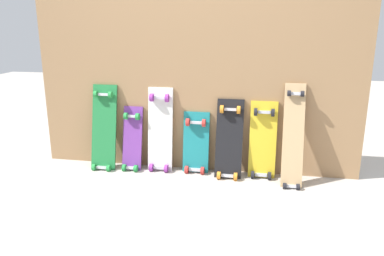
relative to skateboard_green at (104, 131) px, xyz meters
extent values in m
plane|color=#B2AAA0|center=(0.82, 0.05, -0.34)|extent=(12.00, 12.00, 0.00)
cube|color=#99724C|center=(0.82, 0.12, 0.54)|extent=(2.85, 0.04, 1.77)
cube|color=#1E7238|center=(0.00, 0.01, 0.00)|extent=(0.23, 0.19, 0.82)
cube|color=#B7B7BF|center=(0.00, -0.09, -0.32)|extent=(0.10, 0.04, 0.03)
cube|color=#B7B7BF|center=(0.00, 0.05, 0.33)|extent=(0.10, 0.04, 0.03)
cylinder|color=#268C3F|center=(-0.07, -0.11, -0.31)|extent=(0.03, 0.06, 0.06)
cylinder|color=#268C3F|center=(0.07, -0.11, -0.31)|extent=(0.03, 0.06, 0.06)
cylinder|color=#268C3F|center=(-0.07, 0.03, 0.33)|extent=(0.03, 0.06, 0.06)
cylinder|color=#268C3F|center=(0.07, 0.03, 0.33)|extent=(0.03, 0.06, 0.06)
cube|color=#6B338C|center=(0.26, 0.02, -0.10)|extent=(0.18, 0.16, 0.63)
cube|color=#B7B7BF|center=(0.26, -0.05, -0.32)|extent=(0.08, 0.04, 0.03)
cube|color=#B7B7BF|center=(0.26, 0.05, 0.14)|extent=(0.08, 0.04, 0.03)
cylinder|color=#268C3F|center=(0.20, -0.07, -0.31)|extent=(0.03, 0.06, 0.06)
cylinder|color=#268C3F|center=(0.31, -0.07, -0.31)|extent=(0.03, 0.06, 0.06)
cylinder|color=#268C3F|center=(0.20, 0.03, 0.14)|extent=(0.03, 0.06, 0.06)
cylinder|color=#268C3F|center=(0.31, 0.03, 0.14)|extent=(0.03, 0.06, 0.06)
cube|color=silver|center=(0.52, 0.05, 0.00)|extent=(0.22, 0.11, 0.80)
cube|color=#B7B7BF|center=(0.52, -0.02, -0.31)|extent=(0.10, 0.04, 0.03)
cube|color=#B7B7BF|center=(0.52, 0.06, 0.31)|extent=(0.10, 0.04, 0.03)
cylinder|color=purple|center=(0.45, -0.03, -0.31)|extent=(0.03, 0.07, 0.07)
cylinder|color=purple|center=(0.58, -0.03, -0.31)|extent=(0.03, 0.07, 0.07)
cylinder|color=purple|center=(0.45, 0.04, 0.32)|extent=(0.03, 0.07, 0.07)
cylinder|color=purple|center=(0.58, 0.04, 0.32)|extent=(0.03, 0.07, 0.07)
cube|color=#197A7F|center=(0.84, 0.05, -0.11)|extent=(0.23, 0.10, 0.60)
cube|color=#B7B7BF|center=(0.84, 0.00, -0.31)|extent=(0.10, 0.04, 0.03)
cube|color=#B7B7BF|center=(0.84, 0.06, 0.11)|extent=(0.10, 0.04, 0.03)
cylinder|color=red|center=(0.77, -0.02, -0.31)|extent=(0.03, 0.07, 0.07)
cylinder|color=red|center=(0.91, -0.02, -0.31)|extent=(0.03, 0.07, 0.07)
cylinder|color=red|center=(0.77, 0.04, 0.11)|extent=(0.03, 0.07, 0.07)
cylinder|color=red|center=(0.91, 0.04, 0.11)|extent=(0.03, 0.07, 0.07)
cube|color=black|center=(1.14, 0.01, -0.04)|extent=(0.23, 0.19, 0.73)
cube|color=#B7B7BF|center=(1.14, -0.08, -0.31)|extent=(0.10, 0.04, 0.03)
cube|color=#B7B7BF|center=(1.14, 0.05, 0.24)|extent=(0.10, 0.04, 0.03)
cylinder|color=orange|center=(1.06, -0.10, -0.31)|extent=(0.03, 0.07, 0.07)
cylinder|color=orange|center=(1.21, -0.10, -0.31)|extent=(0.03, 0.07, 0.07)
cylinder|color=orange|center=(1.06, 0.03, 0.24)|extent=(0.03, 0.07, 0.07)
cylinder|color=orange|center=(1.21, 0.03, 0.24)|extent=(0.03, 0.07, 0.07)
cube|color=gold|center=(1.42, 0.05, -0.05)|extent=(0.23, 0.11, 0.72)
cube|color=#B7B7BF|center=(1.42, -0.02, -0.31)|extent=(0.10, 0.04, 0.03)
cube|color=#B7B7BF|center=(1.42, 0.06, 0.22)|extent=(0.10, 0.04, 0.03)
cylinder|color=black|center=(1.35, -0.03, -0.31)|extent=(0.03, 0.07, 0.07)
cylinder|color=black|center=(1.49, -0.03, -0.31)|extent=(0.03, 0.07, 0.07)
cylinder|color=black|center=(1.35, 0.04, 0.23)|extent=(0.03, 0.07, 0.07)
cylinder|color=black|center=(1.49, 0.04, 0.23)|extent=(0.03, 0.07, 0.07)
cube|color=tan|center=(1.66, -0.04, 0.03)|extent=(0.17, 0.30, 0.89)
cube|color=#B7B7BF|center=(1.66, -0.18, -0.32)|extent=(0.08, 0.04, 0.03)
cube|color=#B7B7BF|center=(1.66, 0.04, 0.39)|extent=(0.08, 0.04, 0.03)
cylinder|color=black|center=(1.61, -0.20, -0.32)|extent=(0.03, 0.05, 0.05)
cylinder|color=black|center=(1.71, -0.20, -0.32)|extent=(0.03, 0.05, 0.05)
cylinder|color=black|center=(1.61, 0.03, 0.40)|extent=(0.03, 0.05, 0.05)
cylinder|color=black|center=(1.71, 0.03, 0.40)|extent=(0.03, 0.05, 0.05)
camera|label=1|loc=(1.39, -3.11, 0.96)|focal=35.60mm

